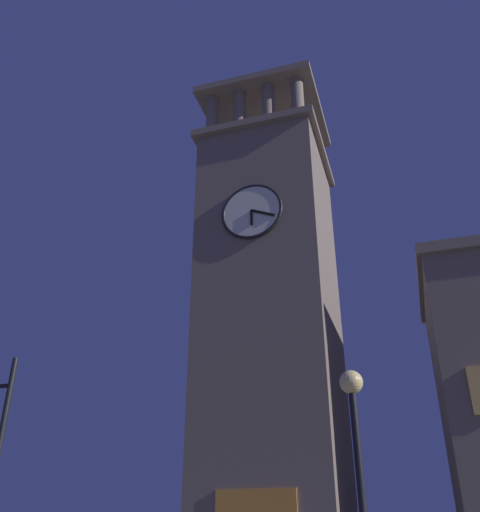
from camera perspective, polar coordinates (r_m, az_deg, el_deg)
clocktower at (r=27.96m, az=3.25°, el=-7.54°), size 6.68×7.15×27.94m
street_lamp at (r=10.70m, az=11.84°, el=-18.95°), size 0.44×0.44×4.95m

